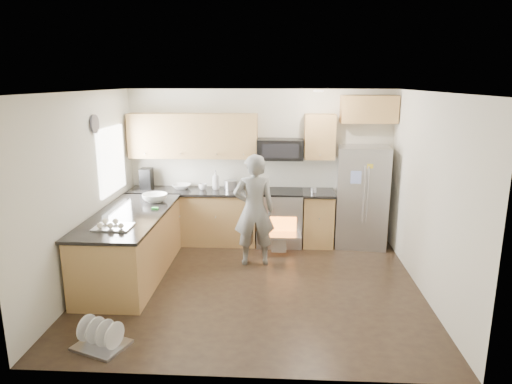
# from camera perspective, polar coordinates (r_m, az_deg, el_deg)

# --- Properties ---
(ground) EXTENTS (4.50, 4.50, 0.00)m
(ground) POSITION_cam_1_polar(r_m,az_deg,el_deg) (6.39, -0.40, -11.58)
(ground) COLOR black
(ground) RESTS_ON ground
(room_shell) EXTENTS (4.54, 4.04, 2.62)m
(room_shell) POSITION_cam_1_polar(r_m,az_deg,el_deg) (5.89, -0.78, 3.39)
(room_shell) COLOR beige
(room_shell) RESTS_ON ground
(back_cabinet_run) EXTENTS (4.45, 0.64, 2.50)m
(back_cabinet_run) POSITION_cam_1_polar(r_m,az_deg,el_deg) (7.77, -3.94, 0.58)
(back_cabinet_run) COLOR #A67842
(back_cabinet_run) RESTS_ON ground
(peninsula) EXTENTS (0.96, 2.36, 1.04)m
(peninsula) POSITION_cam_1_polar(r_m,az_deg,el_deg) (6.76, -15.31, -6.33)
(peninsula) COLOR #A67842
(peninsula) RESTS_ON ground
(stove_range) EXTENTS (0.76, 0.97, 1.79)m
(stove_range) POSITION_cam_1_polar(r_m,az_deg,el_deg) (7.73, 2.96, -1.68)
(stove_range) COLOR #B7B7BC
(stove_range) RESTS_ON ground
(refrigerator) EXTENTS (0.89, 0.72, 1.69)m
(refrigerator) POSITION_cam_1_polar(r_m,az_deg,el_deg) (7.82, 13.07, -0.57)
(refrigerator) COLOR #B7B7BC
(refrigerator) RESTS_ON ground
(person) EXTENTS (0.67, 0.49, 1.70)m
(person) POSITION_cam_1_polar(r_m,az_deg,el_deg) (6.82, -0.23, -2.27)
(person) COLOR gray
(person) RESTS_ON ground
(dish_rack) EXTENTS (0.63, 0.57, 0.32)m
(dish_rack) POSITION_cam_1_polar(r_m,az_deg,el_deg) (5.30, -18.78, -17.02)
(dish_rack) COLOR #B7B7BC
(dish_rack) RESTS_ON ground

